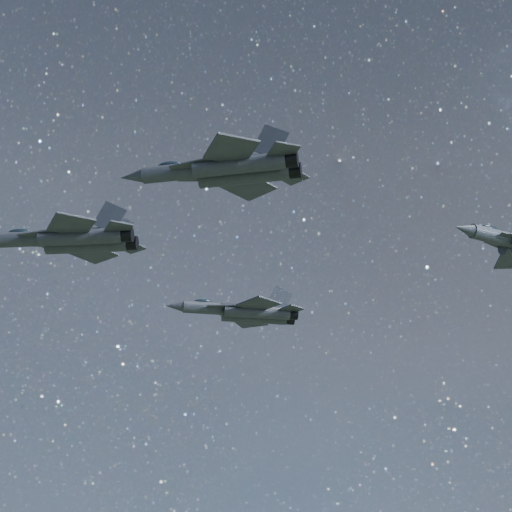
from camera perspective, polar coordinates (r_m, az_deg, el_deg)
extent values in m
cylinder|color=#30343D|center=(88.95, -16.11, 1.20)|extent=(8.17, 3.27, 1.68)
ellipsoid|color=#1A262F|center=(89.76, -16.82, 1.63)|extent=(2.75, 1.63, 0.83)
cube|color=#30343D|center=(87.05, -12.67, 1.34)|extent=(9.00, 3.38, 1.40)
cylinder|color=#30343D|center=(85.79, -12.64, 1.36)|extent=(9.22, 3.49, 1.68)
cylinder|color=#30343D|center=(87.65, -12.22, 0.77)|extent=(9.22, 3.49, 1.68)
cylinder|color=black|center=(84.40, -9.43, 1.52)|extent=(1.69, 1.81, 1.55)
cylinder|color=black|center=(86.30, -9.08, 0.92)|extent=(1.69, 1.81, 1.55)
cube|color=#30343D|center=(86.98, -15.26, 1.58)|extent=(5.64, 3.26, 0.13)
cube|color=#30343D|center=(89.45, -14.64, 0.80)|extent=(5.63, 1.26, 0.13)
cube|color=#30343D|center=(83.73, -13.30, 2.22)|extent=(5.46, 5.78, 0.22)
cube|color=#30343D|center=(90.05, -11.86, 0.22)|extent=(6.17, 6.19, 0.22)
cube|color=#30343D|center=(83.38, -9.95, 2.04)|extent=(3.20, 3.34, 0.16)
cube|color=#30343D|center=(87.73, -9.12, 0.66)|extent=(3.65, 3.67, 0.16)
cube|color=#30343D|center=(85.52, -10.58, 2.78)|extent=(3.65, 1.23, 3.84)
cube|color=#30343D|center=(87.85, -10.11, 2.01)|extent=(3.75, 0.68, 3.84)
cylinder|color=#30343D|center=(98.61, -3.20, -3.82)|extent=(7.39, 2.07, 1.54)
cone|color=#30343D|center=(98.19, -5.95, -3.64)|extent=(2.46, 1.55, 1.38)
ellipsoid|color=#1A262F|center=(98.73, -3.87, -3.37)|extent=(2.42, 1.20, 0.76)
cube|color=#30343D|center=(99.29, -0.26, -4.03)|extent=(8.18, 2.07, 1.28)
cylinder|color=#30343D|center=(98.29, 0.07, -4.10)|extent=(8.38, 2.14, 1.54)
cylinder|color=#30343D|center=(100.13, -0.13, -4.47)|extent=(8.38, 2.14, 1.54)
cylinder|color=black|center=(99.16, 2.66, -4.25)|extent=(1.38, 1.51, 1.42)
cylinder|color=black|center=(100.98, 2.41, -4.61)|extent=(1.38, 1.51, 1.42)
cube|color=#30343D|center=(97.54, -2.07, -3.70)|extent=(5.22, 1.69, 0.12)
cube|color=#30343D|center=(100.03, -2.29, -4.20)|extent=(5.23, 2.39, 0.12)
cube|color=#30343D|center=(96.13, 0.20, -3.52)|extent=(5.53, 5.64, 0.20)
cube|color=#30343D|center=(102.37, -0.47, -4.78)|extent=(5.29, 5.50, 0.20)
cube|color=#30343D|center=(97.96, 2.59, -3.88)|extent=(3.26, 3.31, 0.15)
cube|color=#30343D|center=(102.14, 2.04, -4.72)|extent=(3.12, 3.21, 0.15)
cube|color=#30343D|center=(99.22, 1.72, -3.13)|extent=(3.44, 0.50, 3.51)
cube|color=#30343D|center=(101.49, 1.44, -3.60)|extent=(3.41, 0.68, 3.51)
cylinder|color=#30343D|center=(70.76, -5.39, 6.12)|extent=(7.35, 3.62, 1.52)
cone|color=#30343D|center=(72.13, -8.98, 5.71)|extent=(2.65, 2.01, 1.37)
ellipsoid|color=#1A262F|center=(71.44, -6.28, 6.53)|extent=(2.53, 1.67, 0.75)
cube|color=#30343D|center=(69.57, -1.35, 6.52)|extent=(8.08, 3.80, 1.27)
cylinder|color=#30343D|center=(68.45, -1.21, 6.63)|extent=(8.28, 3.91, 1.52)
cylinder|color=#30343D|center=(70.11, -0.87, 5.85)|extent=(8.28, 3.91, 1.52)
cylinder|color=black|center=(67.73, 2.53, 7.00)|extent=(1.63, 1.72, 1.41)
cylinder|color=black|center=(69.40, 2.78, 6.20)|extent=(1.63, 1.72, 1.41)
cube|color=#30343D|center=(69.16, -4.30, 6.72)|extent=(4.98, 3.36, 0.12)
cube|color=#30343D|center=(71.36, -3.73, 5.68)|extent=(5.17, 1.64, 0.12)
cube|color=#30343D|center=(66.62, -1.82, 7.75)|extent=(4.65, 5.00, 0.20)
cube|color=#30343D|center=(72.24, -0.62, 5.08)|extent=(5.60, 5.55, 0.20)
cube|color=#30343D|center=(66.80, 2.02, 7.66)|extent=(2.72, 2.87, 0.15)
cube|color=#30343D|center=(70.64, 2.63, 5.81)|extent=(3.32, 3.31, 0.15)
cube|color=#30343D|center=(68.71, 1.08, 8.31)|extent=(3.20, 1.42, 3.48)
cube|color=#30343D|center=(70.77, 1.45, 7.29)|extent=(3.35, 0.90, 3.48)
cylinder|color=#30343D|center=(82.45, 17.27, 1.28)|extent=(7.09, 3.91, 1.48)
cone|color=#30343D|center=(79.52, 14.88, 1.92)|extent=(2.60, 2.06, 1.33)
ellipsoid|color=#1A262F|center=(81.99, 16.63, 1.89)|extent=(2.47, 1.74, 0.73)
cube|color=#30343D|center=(84.35, 17.53, 0.66)|extent=(4.74, 3.51, 0.11)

